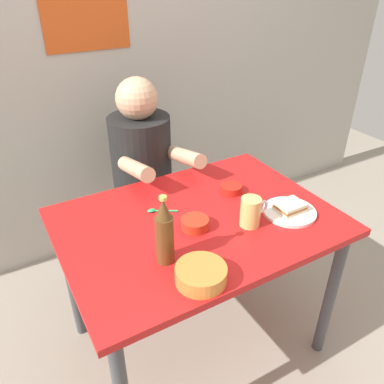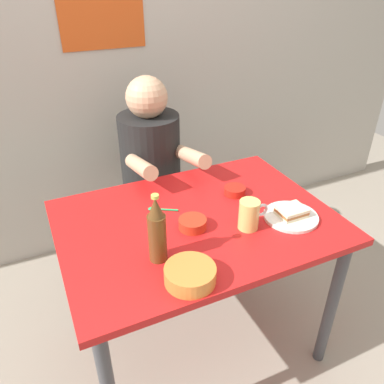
# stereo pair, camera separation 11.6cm
# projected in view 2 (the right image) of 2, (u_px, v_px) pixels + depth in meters

# --- Properties ---
(ground_plane) EXTENTS (6.00, 6.00, 0.00)m
(ground_plane) POSITION_uv_depth(u_px,v_px,m) (196.00, 339.00, 1.93)
(ground_plane) COLOR gray
(wall_back) EXTENTS (4.40, 0.09, 2.60)m
(wall_back) POSITION_uv_depth(u_px,v_px,m) (115.00, 34.00, 2.07)
(wall_back) COLOR #ADA89E
(wall_back) RESTS_ON ground
(dining_table) EXTENTS (1.10, 0.80, 0.74)m
(dining_table) POSITION_uv_depth(u_px,v_px,m) (197.00, 237.00, 1.59)
(dining_table) COLOR red
(dining_table) RESTS_ON ground
(stool) EXTENTS (0.34, 0.34, 0.45)m
(stool) POSITION_uv_depth(u_px,v_px,m) (154.00, 217.00, 2.24)
(stool) COLOR #4C4C51
(stool) RESTS_ON ground
(person_seated) EXTENTS (0.33, 0.56, 0.72)m
(person_seated) POSITION_uv_depth(u_px,v_px,m) (151.00, 153.00, 2.02)
(person_seated) COLOR black
(person_seated) RESTS_ON stool
(plate_orange) EXTENTS (0.22, 0.22, 0.01)m
(plate_orange) POSITION_uv_depth(u_px,v_px,m) (291.00, 217.00, 1.55)
(plate_orange) COLOR silver
(plate_orange) RESTS_ON dining_table
(sandwich) EXTENTS (0.11, 0.09, 0.04)m
(sandwich) POSITION_uv_depth(u_px,v_px,m) (292.00, 211.00, 1.53)
(sandwich) COLOR beige
(sandwich) RESTS_ON plate_orange
(beer_mug) EXTENTS (0.13, 0.08, 0.12)m
(beer_mug) POSITION_uv_depth(u_px,v_px,m) (249.00, 215.00, 1.46)
(beer_mug) COLOR #D1BC66
(beer_mug) RESTS_ON dining_table
(beer_bottle) EXTENTS (0.06, 0.06, 0.26)m
(beer_bottle) POSITION_uv_depth(u_px,v_px,m) (157.00, 231.00, 1.28)
(beer_bottle) COLOR #593819
(beer_bottle) RESTS_ON dining_table
(sauce_bowl_chili) EXTENTS (0.11, 0.11, 0.04)m
(sauce_bowl_chili) POSITION_uv_depth(u_px,v_px,m) (193.00, 223.00, 1.48)
(sauce_bowl_chili) COLOR red
(sauce_bowl_chili) RESTS_ON dining_table
(soup_bowl_orange) EXTENTS (0.17, 0.17, 0.05)m
(soup_bowl_orange) POSITION_uv_depth(u_px,v_px,m) (190.00, 274.00, 1.23)
(soup_bowl_orange) COLOR orange
(soup_bowl_orange) RESTS_ON dining_table
(sambal_bowl_red) EXTENTS (0.10, 0.10, 0.03)m
(sambal_bowl_red) POSITION_uv_depth(u_px,v_px,m) (235.00, 190.00, 1.70)
(sambal_bowl_red) COLOR #B21E14
(sambal_bowl_red) RESTS_ON dining_table
(spoon) EXTENTS (0.11, 0.07, 0.01)m
(spoon) POSITION_uv_depth(u_px,v_px,m) (157.00, 209.00, 1.60)
(spoon) COLOR #26A559
(spoon) RESTS_ON dining_table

